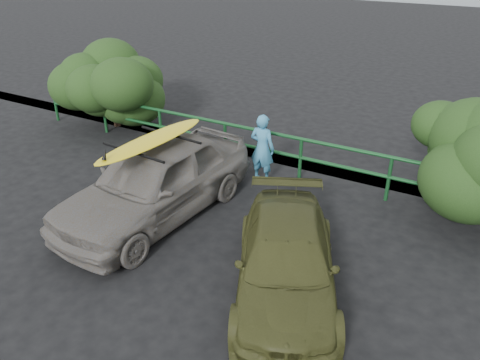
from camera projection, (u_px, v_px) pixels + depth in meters
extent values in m
plane|color=black|center=(118.00, 290.00, 7.46)|extent=(80.00, 80.00, 0.00)
imported|color=#68635D|center=(156.00, 181.00, 9.14)|extent=(2.18, 4.65, 1.54)
imported|color=#3E411C|center=(286.00, 261.00, 7.23)|extent=(2.96, 4.07, 1.09)
imported|color=teal|center=(262.00, 148.00, 10.48)|extent=(0.58, 0.38, 1.59)
ellipsoid|color=yellow|center=(152.00, 140.00, 8.75)|extent=(0.79, 2.78, 0.08)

